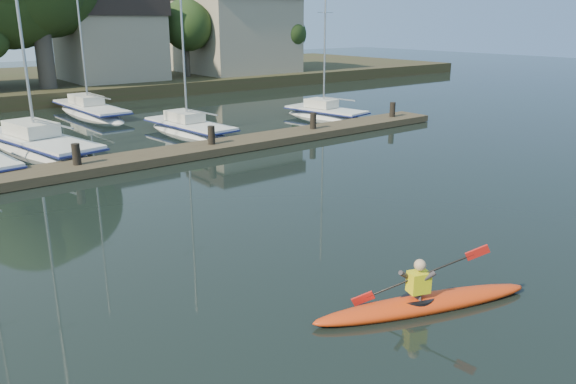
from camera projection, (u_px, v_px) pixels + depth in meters
ground at (410, 278)px, 13.05m from camera, size 160.00×160.00×0.00m
kayak at (423, 301)px, 11.59m from camera, size 4.91×2.28×1.59m
dock at (150, 158)px, 23.51m from camera, size 34.00×2.00×1.80m
sailboat_2 at (40, 155)px, 25.62m from camera, size 4.02×9.92×16.01m
sailboat_3 at (190, 136)px, 29.68m from camera, size 2.58×7.49×11.84m
sailboat_4 at (326, 120)px, 34.36m from camera, size 2.93×6.53×10.72m
sailboat_6 at (91, 117)px, 35.42m from camera, size 2.35×9.74×15.39m
shore at (20, 53)px, 43.32m from camera, size 90.00×25.25×12.75m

